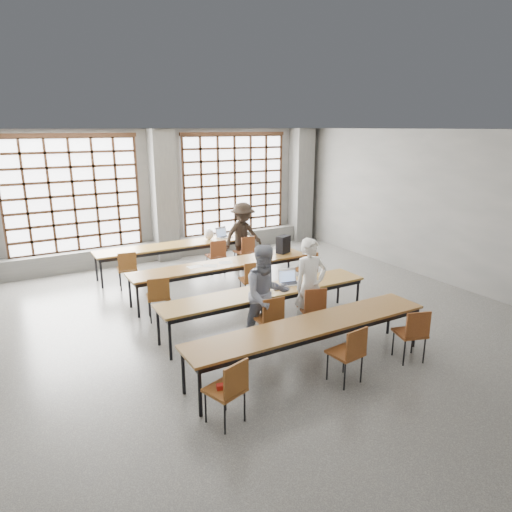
{
  "coord_description": "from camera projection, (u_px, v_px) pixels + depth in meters",
  "views": [
    {
      "loc": [
        -3.92,
        -6.63,
        3.54
      ],
      "look_at": [
        0.11,
        0.4,
        1.24
      ],
      "focal_mm": 32.0,
      "sensor_mm": 36.0,
      "label": 1
    }
  ],
  "objects": [
    {
      "name": "chair_near_right",
      "position": [
        413.0,
        330.0,
        7.0
      ],
      "size": [
        0.52,
        0.53,
        0.88
      ],
      "color": "brown",
      "rests_on": "floor"
    },
    {
      "name": "backpack",
      "position": [
        283.0,
        244.0,
        10.51
      ],
      "size": [
        0.37,
        0.3,
        0.4
      ],
      "primitive_type": "cube",
      "rotation": [
        0.0,
        0.0,
        0.38
      ],
      "color": "black",
      "rests_on": "desk_row_b"
    },
    {
      "name": "window_left",
      "position": [
        73.0,
        196.0,
        11.31
      ],
      "size": [
        3.32,
        0.12,
        3.0
      ],
      "color": "white",
      "rests_on": "wall_back"
    },
    {
      "name": "desk_row_a",
      "position": [
        177.0,
        247.0,
        11.37
      ],
      "size": [
        4.0,
        0.7,
        0.73
      ],
      "color": "brown",
      "rests_on": "floor"
    },
    {
      "name": "plastic_bag",
      "position": [
        209.0,
        234.0,
        11.78
      ],
      "size": [
        0.32,
        0.29,
        0.29
      ],
      "primitive_type": "ellipsoid",
      "rotation": [
        0.0,
        0.0,
        0.39
      ],
      "color": "white",
      "rests_on": "desk_row_a"
    },
    {
      "name": "chair_back_left",
      "position": [
        127.0,
        266.0,
        10.2
      ],
      "size": [
        0.48,
        0.48,
        0.88
      ],
      "color": "brown",
      "rests_on": "floor"
    },
    {
      "name": "column_right",
      "position": [
        301.0,
        186.0,
        14.41
      ],
      "size": [
        0.6,
        0.55,
        3.5
      ],
      "primitive_type": "cube",
      "color": "#565653",
      "rests_on": "floor"
    },
    {
      "name": "red_pouch",
      "position": [
        225.0,
        386.0,
        5.55
      ],
      "size": [
        0.21,
        0.13,
        0.06
      ],
      "primitive_type": "cube",
      "rotation": [
        0.0,
        0.0,
        -0.27
      ],
      "color": "maroon",
      "rests_on": "chair_near_left"
    },
    {
      "name": "chair_back_right",
      "position": [
        246.0,
        249.0,
        11.65
      ],
      "size": [
        0.46,
        0.46,
        0.88
      ],
      "color": "brown",
      "rests_on": "floor"
    },
    {
      "name": "ceiling",
      "position": [
        263.0,
        130.0,
        7.42
      ],
      "size": [
        11.0,
        11.0,
        0.0
      ],
      "primitive_type": "plane",
      "rotation": [
        3.14,
        0.0,
        0.0
      ],
      "color": "silver",
      "rests_on": "floor"
    },
    {
      "name": "sill_ledge",
      "position": [
        166.0,
        249.0,
        12.73
      ],
      "size": [
        9.8,
        0.35,
        0.5
      ],
      "primitive_type": "cube",
      "color": "#565653",
      "rests_on": "floor"
    },
    {
      "name": "student_back",
      "position": [
        243.0,
        236.0,
        11.66
      ],
      "size": [
        1.17,
        0.76,
        1.71
      ],
      "primitive_type": "imported",
      "rotation": [
        0.0,
        0.0,
        0.11
      ],
      "color": "black",
      "rests_on": "floor"
    },
    {
      "name": "paper_sheet_c",
      "position": [
        226.0,
        262.0,
        9.81
      ],
      "size": [
        0.34,
        0.28,
        0.0
      ],
      "primitive_type": "cube",
      "rotation": [
        0.0,
        0.0,
        -0.25
      ],
      "color": "silver",
      "rests_on": "desk_row_b"
    },
    {
      "name": "column_mid",
      "position": [
        164.0,
        196.0,
        12.26
      ],
      "size": [
        0.6,
        0.55,
        3.5
      ],
      "primitive_type": "cube",
      "color": "#565653",
      "rests_on": "floor"
    },
    {
      "name": "desk_row_c",
      "position": [
        266.0,
        293.0,
        8.18
      ],
      "size": [
        4.0,
        0.7,
        0.73
      ],
      "color": "olive",
      "rests_on": "floor"
    },
    {
      "name": "desk_row_b",
      "position": [
        222.0,
        266.0,
        9.78
      ],
      "size": [
        4.0,
        0.7,
        0.73
      ],
      "color": "brown",
      "rests_on": "floor"
    },
    {
      "name": "mouse",
      "position": [
        310.0,
        281.0,
        8.59
      ],
      "size": [
        0.11,
        0.08,
        0.04
      ],
      "primitive_type": "ellipsoid",
      "rotation": [
        0.0,
        0.0,
        0.23
      ],
      "color": "white",
      "rests_on": "desk_row_c"
    },
    {
      "name": "chair_back_mid",
      "position": [
        217.0,
        253.0,
        11.26
      ],
      "size": [
        0.45,
        0.45,
        0.88
      ],
      "color": "brown",
      "rests_on": "floor"
    },
    {
      "name": "paper_sheet_a",
      "position": [
        195.0,
        267.0,
        9.51
      ],
      "size": [
        0.3,
        0.22,
        0.0
      ],
      "primitive_type": "cube",
      "rotation": [
        0.0,
        0.0,
        0.02
      ],
      "color": "white",
      "rests_on": "desk_row_b"
    },
    {
      "name": "laptop_front",
      "position": [
        289.0,
        280.0,
        8.5
      ],
      "size": [
        0.4,
        0.36,
        0.26
      ],
      "color": "#B6B5BA",
      "rests_on": "desk_row_c"
    },
    {
      "name": "desk_row_d",
      "position": [
        311.0,
        328.0,
        6.78
      ],
      "size": [
        4.0,
        0.7,
        0.73
      ],
      "color": "brown",
      "rests_on": "floor"
    },
    {
      "name": "chair_mid_left",
      "position": [
        158.0,
        294.0,
        8.51
      ],
      "size": [
        0.5,
        0.5,
        0.88
      ],
      "color": "brown",
      "rests_on": "floor"
    },
    {
      "name": "paper_sheet_b",
      "position": [
        210.0,
        266.0,
        9.57
      ],
      "size": [
        0.36,
        0.33,
        0.0
      ],
      "primitive_type": "cube",
      "rotation": [
        0.0,
        0.0,
        -0.49
      ],
      "color": "silver",
      "rests_on": "desk_row_b"
    },
    {
      "name": "wall_right",
      "position": [
        453.0,
        209.0,
        10.29
      ],
      "size": [
        0.0,
        11.0,
        11.0
      ],
      "primitive_type": "plane",
      "rotation": [
        1.57,
        0.0,
        -1.57
      ],
      "color": "#61615E",
      "rests_on": "floor"
    },
    {
      "name": "window_right",
      "position": [
        235.0,
        185.0,
        13.46
      ],
      "size": [
        3.32,
        0.12,
        3.0
      ],
      "color": "white",
      "rests_on": "wall_back"
    },
    {
      "name": "green_box",
      "position": [
        261.0,
        287.0,
        8.19
      ],
      "size": [
        0.26,
        0.11,
        0.09
      ],
      "primitive_type": "cube",
      "rotation": [
        0.0,
        0.0,
        0.07
      ],
      "color": "#297F30",
      "rests_on": "desk_row_c"
    },
    {
      "name": "student_female",
      "position": [
        266.0,
        295.0,
        7.56
      ],
      "size": [
        0.91,
        0.76,
        1.71
      ],
      "primitive_type": "imported",
      "rotation": [
        0.0,
        0.0,
        -0.14
      ],
      "color": "#171F45",
      "rests_on": "floor"
    },
    {
      "name": "chair_mid_right",
      "position": [
        307.0,
        267.0,
        10.14
      ],
      "size": [
        0.44,
        0.44,
        0.88
      ],
      "color": "brown",
      "rests_on": "floor"
    },
    {
      "name": "chair_near_mid",
      "position": [
        350.0,
        350.0,
        6.39
      ],
      "size": [
        0.46,
        0.47,
        0.88
      ],
      "color": "brown",
      "rests_on": "floor"
    },
    {
      "name": "chair_mid_centre",
      "position": [
        252.0,
        277.0,
        9.47
      ],
      "size": [
        0.49,
        0.49,
        0.88
      ],
      "color": "brown",
      "rests_on": "floor"
    },
    {
      "name": "chair_front_left",
      "position": [
        270.0,
        315.0,
        7.54
      ],
      "size": [
        0.44,
        0.44,
        0.88
      ],
      "color": "brown",
      "rests_on": "floor"
    },
    {
      "name": "wall_back",
      "position": [
        160.0,
        195.0,
        12.49
      ],
      "size": [
        10.0,
        0.0,
        10.0
      ],
      "primitive_type": "plane",
      "rotation": [
        1.57,
        0.0,
        0.0
      ],
      "color": "#61615E",
      "rests_on": "floor"
    },
    {
      "name": "phone",
      "position": [
        278.0,
        289.0,
        8.16
      ],
      "size": [
        0.14,
        0.09,
        0.01
      ],
      "primitive_type": "cube",
      "rotation": [
        0.0,
        0.0,
        -0.21
      ],
      "color": "black",
      "rests_on": "desk_row_c"
    },
    {
      "name": "chair_near_left",
      "position": [
        229.0,
        386.0,
        5.49
      ],
      "size": [
        0.53,
        0.53,
        0.88
      ],
      "color": "brown",
      "rests_on": "floor"
    },
    {
      "name": "chair_front_right",
      "position": [
        313.0,
        305.0,
        7.97
      ],
      "size": [
        0.52,
        0.52,
        0.88
      ],
      "color": "maroon",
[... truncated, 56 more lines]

